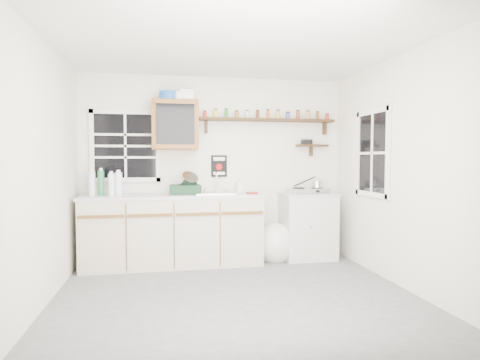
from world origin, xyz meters
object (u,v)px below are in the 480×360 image
main_cabinet (174,230)px  hotplate (308,190)px  right_cabinet (307,225)px  upper_cabinet (175,125)px  dish_rack (186,187)px  spice_shelf (268,119)px

main_cabinet → hotplate: 1.89m
main_cabinet → right_cabinet: (1.83, 0.03, -0.01)m
upper_cabinet → hotplate: upper_cabinet is taller
main_cabinet → dish_rack: (0.17, 0.05, 0.55)m
upper_cabinet → dish_rack: size_ratio=1.62×
spice_shelf → dish_rack: (-1.15, -0.17, -0.91)m
dish_rack → hotplate: dish_rack is taller
upper_cabinet → hotplate: (1.79, -0.14, -0.88)m
main_cabinet → spice_shelf: size_ratio=1.21×
right_cabinet → spice_shelf: size_ratio=0.48×
right_cabinet → hotplate: bearing=-110.9°
main_cabinet → dish_rack: size_ratio=5.75×
upper_cabinet → spice_shelf: upper_cabinet is taller
main_cabinet → right_cabinet: bearing=0.8°
dish_rack → hotplate: (1.66, -0.04, -0.07)m
right_cabinet → dish_rack: size_ratio=2.26×
spice_shelf → dish_rack: spice_shelf is taller
right_cabinet → hotplate: size_ratio=1.60×
spice_shelf → dish_rack: size_ratio=4.75×
main_cabinet → spice_shelf: 1.98m
main_cabinet → spice_shelf: bearing=9.2°
upper_cabinet → spice_shelf: (1.28, 0.07, 0.11)m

